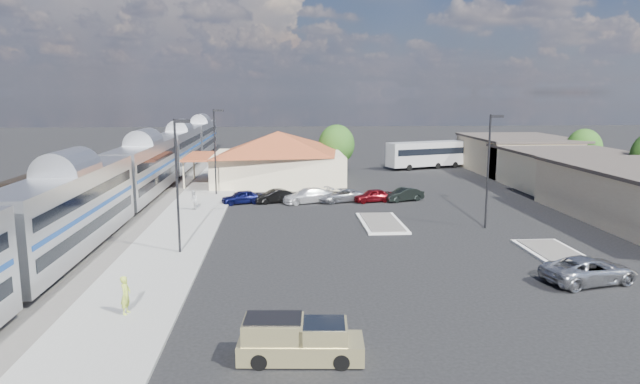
{
  "coord_description": "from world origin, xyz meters",
  "views": [
    {
      "loc": [
        -4.22,
        -43.27,
        10.66
      ],
      "look_at": [
        -1.11,
        1.58,
        2.8
      ],
      "focal_mm": 32.0,
      "sensor_mm": 36.0,
      "label": 1
    }
  ],
  "objects": [
    {
      "name": "tree_depot",
      "position": [
        3.0,
        30.0,
        4.02
      ],
      "size": [
        4.71,
        4.71,
        6.63
      ],
      "color": "#382314",
      "rests_on": "ground"
    },
    {
      "name": "tree_east_c",
      "position": [
        34.0,
        26.0,
        3.76
      ],
      "size": [
        4.41,
        4.41,
        6.21
      ],
      "color": "#382314",
      "rests_on": "ground"
    },
    {
      "name": "passenger_train",
      "position": [
        -18.0,
        15.26,
        2.87
      ],
      "size": [
        3.0,
        104.0,
        5.55
      ],
      "color": "silver",
      "rests_on": "ground"
    },
    {
      "name": "coach_bus",
      "position": [
        16.42,
        36.0,
        2.18
      ],
      "size": [
        11.97,
        6.3,
        3.78
      ],
      "rotation": [
        0.0,
        0.0,
        1.91
      ],
      "color": "silver",
      "rests_on": "ground"
    },
    {
      "name": "ground",
      "position": [
        0.0,
        0.0,
        0.0
      ],
      "size": [
        280.0,
        280.0,
        0.0
      ],
      "primitive_type": "plane",
      "color": "black",
      "rests_on": "ground"
    },
    {
      "name": "parked_car_e",
      "position": [
        4.74,
        11.46,
        0.65
      ],
      "size": [
        4.11,
        2.5,
        1.31
      ],
      "primitive_type": "imported",
      "rotation": [
        0.0,
        0.0,
        -1.3
      ],
      "color": "maroon",
      "rests_on": "ground"
    },
    {
      "name": "parked_car_b",
      "position": [
        -4.86,
        11.76,
        0.66
      ],
      "size": [
        4.23,
        2.66,
        1.32
      ],
      "primitive_type": "imported",
      "rotation": [
        0.0,
        0.0,
        -1.23
      ],
      "color": "black",
      "rests_on": "ground"
    },
    {
      "name": "buildings_east",
      "position": [
        28.0,
        14.28,
        2.27
      ],
      "size": [
        14.4,
        51.4,
        4.8
      ],
      "color": "#C6B28C",
      "rests_on": "ground"
    },
    {
      "name": "traffic_island_south",
      "position": [
        4.0,
        2.0,
        0.1
      ],
      "size": [
        3.3,
        7.5,
        0.21
      ],
      "color": "silver",
      "rests_on": "ground"
    },
    {
      "name": "parked_car_d",
      "position": [
        1.54,
        11.76,
        0.65
      ],
      "size": [
        5.17,
        3.67,
        1.31
      ],
      "primitive_type": "imported",
      "rotation": [
        0.0,
        0.0,
        -1.22
      ],
      "color": "gray",
      "rests_on": "ground"
    },
    {
      "name": "freight_cars",
      "position": [
        -24.0,
        6.82,
        1.93
      ],
      "size": [
        2.8,
        46.0,
        4.0
      ],
      "color": "black",
      "rests_on": "ground"
    },
    {
      "name": "pickup_truck",
      "position": [
        -3.5,
        -21.77,
        0.82
      ],
      "size": [
        5.14,
        2.2,
        1.73
      ],
      "rotation": [
        0.0,
        0.0,
        1.49
      ],
      "color": "tan",
      "rests_on": "ground"
    },
    {
      "name": "lamp_lot",
      "position": [
        12.1,
        0.0,
        5.34
      ],
      "size": [
        1.08,
        0.25,
        9.0
      ],
      "color": "black",
      "rests_on": "ground"
    },
    {
      "name": "railbed",
      "position": [
        -21.0,
        8.0,
        0.06
      ],
      "size": [
        16.0,
        100.0,
        0.12
      ],
      "primitive_type": "cube",
      "color": "#4C4944",
      "rests_on": "ground"
    },
    {
      "name": "parked_car_f",
      "position": [
        7.94,
        11.76,
        0.66
      ],
      "size": [
        4.27,
        2.74,
        1.33
      ],
      "primitive_type": "imported",
      "rotation": [
        0.0,
        0.0,
        -1.21
      ],
      "color": "black",
      "rests_on": "ground"
    },
    {
      "name": "traffic_island_north",
      "position": [
        14.0,
        -8.0,
        0.1
      ],
      "size": [
        3.3,
        7.5,
        0.21
      ],
      "color": "silver",
      "rests_on": "ground"
    },
    {
      "name": "lamp_plat_s",
      "position": [
        -10.9,
        -6.0,
        5.34
      ],
      "size": [
        1.08,
        0.25,
        9.0
      ],
      "color": "black",
      "rests_on": "ground"
    },
    {
      "name": "suv",
      "position": [
        13.13,
        -13.45,
        0.76
      ],
      "size": [
        5.9,
        3.69,
        1.52
      ],
      "primitive_type": "imported",
      "rotation": [
        0.0,
        0.0,
        1.8
      ],
      "color": "#9D9FA5",
      "rests_on": "ground"
    },
    {
      "name": "lamp_plat_n",
      "position": [
        -10.9,
        16.0,
        5.34
      ],
      "size": [
        1.08,
        0.25,
        9.0
      ],
      "color": "black",
      "rests_on": "ground"
    },
    {
      "name": "parked_car_a",
      "position": [
        -8.06,
        11.46,
        0.66
      ],
      "size": [
        4.19,
        2.75,
        1.33
      ],
      "primitive_type": "imported",
      "rotation": [
        0.0,
        0.0,
        -1.24
      ],
      "color": "#0D1043",
      "rests_on": "ground"
    },
    {
      "name": "platform",
      "position": [
        -12.0,
        6.0,
        0.09
      ],
      "size": [
        5.5,
        92.0,
        0.18
      ],
      "primitive_type": "cube",
      "color": "gray",
      "rests_on": "ground"
    },
    {
      "name": "station_depot",
      "position": [
        -4.56,
        24.0,
        3.13
      ],
      "size": [
        18.35,
        12.24,
        6.2
      ],
      "color": "beige",
      "rests_on": "ground"
    },
    {
      "name": "person_b",
      "position": [
        -12.13,
        7.87,
        1.09
      ],
      "size": [
        0.92,
        1.05,
        1.83
      ],
      "primitive_type": "imported",
      "rotation": [
        0.0,
        0.0,
        -1.27
      ],
      "color": "silver",
      "rests_on": "platform"
    },
    {
      "name": "parked_car_c",
      "position": [
        -1.66,
        11.46,
        0.73
      ],
      "size": [
        5.41,
        3.68,
        1.46
      ],
      "primitive_type": "imported",
      "rotation": [
        0.0,
        0.0,
        -1.21
      ],
      "color": "white",
      "rests_on": "ground"
    },
    {
      "name": "person_a",
      "position": [
        -11.7,
        -16.73,
        1.12
      ],
      "size": [
        0.53,
        0.74,
        1.87
      ],
      "primitive_type": "imported",
      "rotation": [
        0.0,
        0.0,
        1.44
      ],
      "color": "#AAC43D",
      "rests_on": "platform"
    }
  ]
}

